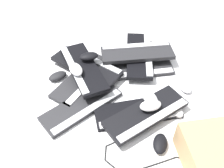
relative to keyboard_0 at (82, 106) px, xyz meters
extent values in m
plane|color=white|center=(-0.25, 0.08, -0.01)|extent=(3.20, 3.20, 0.00)
cube|color=#232326|center=(0.00, 0.00, 0.00)|extent=(0.46, 0.23, 0.02)
cube|color=#B2B5BA|center=(0.01, 0.05, 0.01)|extent=(0.42, 0.11, 0.01)
cube|color=black|center=(-0.16, 0.25, 0.00)|extent=(0.44, 0.39, 0.02)
cube|color=silver|center=(-0.12, 0.29, 0.01)|extent=(0.35, 0.29, 0.01)
cube|color=#232326|center=(-0.42, 0.05, 0.00)|extent=(0.43, 0.41, 0.02)
cube|color=silver|center=(-0.38, 0.09, 0.01)|extent=(0.34, 0.31, 0.01)
cube|color=#232326|center=(-0.16, -0.14, 0.00)|extent=(0.46, 0.21, 0.02)
cube|color=silver|center=(-0.16, -0.09, 0.01)|extent=(0.42, 0.09, 0.01)
cube|color=black|center=(-0.51, 0.00, 0.03)|extent=(0.44, 0.38, 0.02)
cube|color=#B2B5BA|center=(-0.54, 0.05, 0.04)|extent=(0.36, 0.28, 0.01)
cube|color=black|center=(-0.16, 0.30, 0.03)|extent=(0.46, 0.27, 0.02)
cube|color=silver|center=(-0.14, 0.35, 0.04)|extent=(0.41, 0.15, 0.01)
cube|color=black|center=(-0.22, -0.18, 0.03)|extent=(0.18, 0.45, 0.02)
cube|color=#B2B5BA|center=(-0.28, -0.19, 0.04)|extent=(0.07, 0.42, 0.01)
cube|color=black|center=(-0.18, -0.15, 0.06)|extent=(0.33, 0.46, 0.02)
cube|color=#B2B5BA|center=(-0.13, -0.18, 0.07)|extent=(0.22, 0.39, 0.01)
cube|color=#232326|center=(-0.49, 0.00, 0.06)|extent=(0.42, 0.41, 0.02)
cube|color=silver|center=(-0.53, -0.04, 0.07)|extent=(0.33, 0.32, 0.01)
ellipsoid|color=black|center=(-0.24, -0.17, 0.10)|extent=(0.13, 0.12, 0.04)
ellipsoid|color=#B7B7BC|center=(-0.47, 0.35, 0.01)|extent=(0.11, 0.13, 0.04)
ellipsoid|color=black|center=(-0.07, -0.27, 0.01)|extent=(0.12, 0.09, 0.04)
ellipsoid|color=silver|center=(-0.18, 0.30, 0.07)|extent=(0.13, 0.12, 0.04)
ellipsoid|color=silver|center=(-0.11, -0.15, 0.10)|extent=(0.10, 0.13, 0.04)
ellipsoid|color=black|center=(-0.07, 0.44, 0.01)|extent=(0.13, 0.11, 0.04)
ellipsoid|color=#B7B7BC|center=(-0.28, 0.39, 0.01)|extent=(0.09, 0.12, 0.04)
ellipsoid|color=silver|center=(-0.22, 0.27, 0.07)|extent=(0.11, 0.13, 0.04)
cylinder|color=black|center=(0.06, 0.26, -0.01)|extent=(0.07, 0.04, 0.01)
cylinder|color=black|center=(0.12, 0.27, -0.01)|extent=(0.06, 0.05, 0.01)
cylinder|color=black|center=(0.15, 0.33, -0.01)|extent=(0.01, 0.07, 0.01)
cylinder|color=black|center=(0.05, 0.45, -0.01)|extent=(0.07, 0.05, 0.01)
cylinder|color=black|center=(-0.02, 0.50, -0.01)|extent=(0.09, 0.06, 0.01)
cylinder|color=black|center=(-0.08, 0.56, -0.01)|extent=(0.04, 0.08, 0.01)
sphere|color=black|center=(0.03, 0.28, -0.01)|extent=(0.01, 0.01, 0.01)
sphere|color=black|center=(0.09, 0.25, -0.01)|extent=(0.01, 0.01, 0.01)
sphere|color=black|center=(0.15, 0.29, -0.01)|extent=(0.01, 0.01, 0.01)
sphere|color=black|center=(0.02, 0.48, -0.01)|extent=(0.01, 0.01, 0.01)
sphere|color=black|center=(-0.06, 0.53, -0.01)|extent=(0.01, 0.01, 0.01)
sphere|color=black|center=(-0.09, 0.60, -0.01)|extent=(0.01, 0.01, 0.01)
cube|color=tan|center=(-0.14, 0.63, 0.06)|extent=(0.33, 0.33, 0.14)
camera|label=1|loc=(0.54, 0.66, 1.01)|focal=40.00mm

